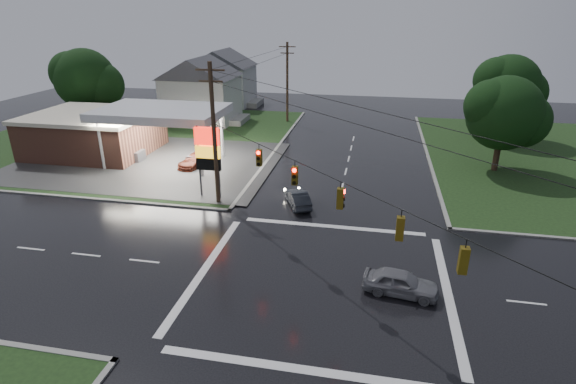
% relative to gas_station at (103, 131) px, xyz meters
% --- Properties ---
extents(ground, '(120.00, 120.00, 0.00)m').
position_rel_gas_station_xyz_m(ground, '(25.68, -19.70, -2.55)').
color(ground, black).
rests_on(ground, ground).
extents(grass_nw, '(36.00, 36.00, 0.08)m').
position_rel_gas_station_xyz_m(grass_nw, '(-0.32, 6.30, -2.51)').
color(grass_nw, black).
rests_on(grass_nw, ground).
extents(gas_station, '(26.20, 18.00, 5.60)m').
position_rel_gas_station_xyz_m(gas_station, '(0.00, 0.00, 0.00)').
color(gas_station, '#2D2D2D').
rests_on(gas_station, ground).
extents(pylon_sign, '(2.00, 0.35, 6.00)m').
position_rel_gas_station_xyz_m(pylon_sign, '(15.18, -9.20, 1.46)').
color(pylon_sign, '#59595E').
rests_on(pylon_sign, ground).
extents(utility_pole_nw, '(2.20, 0.32, 11.00)m').
position_rel_gas_station_xyz_m(utility_pole_nw, '(16.18, -10.20, 3.17)').
color(utility_pole_nw, '#382619').
rests_on(utility_pole_nw, ground).
extents(utility_pole_n, '(2.20, 0.32, 10.50)m').
position_rel_gas_station_xyz_m(utility_pole_n, '(16.18, 18.30, 2.92)').
color(utility_pole_n, '#382619').
rests_on(utility_pole_n, ground).
extents(traffic_signals, '(26.87, 26.87, 1.47)m').
position_rel_gas_station_xyz_m(traffic_signals, '(25.69, -19.72, 3.93)').
color(traffic_signals, black).
rests_on(traffic_signals, ground).
extents(house_near, '(11.05, 8.48, 8.60)m').
position_rel_gas_station_xyz_m(house_near, '(4.73, 16.30, 1.86)').
color(house_near, silver).
rests_on(house_near, ground).
extents(house_far, '(11.05, 8.48, 8.60)m').
position_rel_gas_station_xyz_m(house_far, '(3.73, 28.30, 1.86)').
color(house_far, silver).
rests_on(house_far, ground).
extents(tree_nw_behind, '(8.93, 7.60, 10.00)m').
position_rel_gas_station_xyz_m(tree_nw_behind, '(-8.17, 10.29, 3.63)').
color(tree_nw_behind, black).
rests_on(tree_nw_behind, ground).
extents(tree_ne_near, '(7.99, 6.80, 8.98)m').
position_rel_gas_station_xyz_m(tree_ne_near, '(39.82, 2.29, 3.01)').
color(tree_ne_near, black).
rests_on(tree_ne_near, ground).
extents(tree_ne_far, '(8.46, 7.20, 9.80)m').
position_rel_gas_station_xyz_m(tree_ne_far, '(42.83, 14.29, 3.63)').
color(tree_ne_far, black).
rests_on(tree_ne_far, ground).
extents(car_north, '(2.78, 4.05, 1.26)m').
position_rel_gas_station_xyz_m(car_north, '(22.56, -9.56, -1.92)').
color(car_north, '#202328').
rests_on(car_north, ground).
extents(car_crossing, '(4.25, 2.20, 1.38)m').
position_rel_gas_station_xyz_m(car_crossing, '(30.08, -20.14, -1.86)').
color(car_crossing, slate).
rests_on(car_crossing, ground).
extents(car_pump, '(2.88, 4.75, 1.29)m').
position_rel_gas_station_xyz_m(car_pump, '(10.99, -1.97, -1.90)').
color(car_pump, '#541F13').
rests_on(car_pump, ground).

